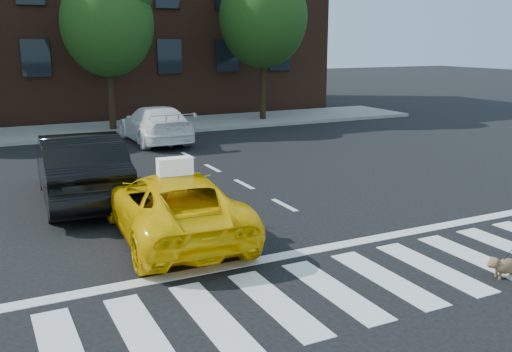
{
  "coord_description": "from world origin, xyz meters",
  "views": [
    {
      "loc": [
        -4.68,
        -6.71,
        3.73
      ],
      "look_at": [
        0.26,
        3.19,
        1.1
      ],
      "focal_mm": 40.0,
      "sensor_mm": 36.0,
      "label": 1
    }
  ],
  "objects_px": {
    "black_sedan": "(80,167)",
    "tree_mid": "(107,12)",
    "tree_right": "(264,6)",
    "white_suv": "(155,124)",
    "dog": "(504,266)",
    "taxi": "(173,205)"
  },
  "relations": [
    {
      "from": "black_sedan",
      "to": "tree_mid",
      "type": "bearing_deg",
      "value": -103.77
    },
    {
      "from": "tree_right",
      "to": "white_suv",
      "type": "bearing_deg",
      "value": -153.5
    },
    {
      "from": "tree_right",
      "to": "dog",
      "type": "height_order",
      "value": "tree_right"
    },
    {
      "from": "tree_right",
      "to": "black_sedan",
      "type": "height_order",
      "value": "tree_right"
    },
    {
      "from": "white_suv",
      "to": "dog",
      "type": "xyz_separation_m",
      "value": [
        1.33,
        -14.74,
        -0.48
      ]
    },
    {
      "from": "black_sedan",
      "to": "white_suv",
      "type": "distance_m",
      "value": 8.06
    },
    {
      "from": "black_sedan",
      "to": "white_suv",
      "type": "height_order",
      "value": "black_sedan"
    },
    {
      "from": "dog",
      "to": "tree_right",
      "type": "bearing_deg",
      "value": 92.69
    },
    {
      "from": "taxi",
      "to": "black_sedan",
      "type": "bearing_deg",
      "value": -67.74
    },
    {
      "from": "tree_mid",
      "to": "taxi",
      "type": "height_order",
      "value": "tree_mid"
    },
    {
      "from": "white_suv",
      "to": "dog",
      "type": "height_order",
      "value": "white_suv"
    },
    {
      "from": "tree_mid",
      "to": "black_sedan",
      "type": "relative_size",
      "value": 1.42
    },
    {
      "from": "tree_mid",
      "to": "taxi",
      "type": "distance_m",
      "value": 14.3
    },
    {
      "from": "tree_mid",
      "to": "white_suv",
      "type": "distance_m",
      "value": 5.24
    },
    {
      "from": "tree_right",
      "to": "dog",
      "type": "xyz_separation_m",
      "value": [
        -4.81,
        -17.8,
        -5.06
      ]
    },
    {
      "from": "white_suv",
      "to": "tree_mid",
      "type": "bearing_deg",
      "value": -73.37
    },
    {
      "from": "black_sedan",
      "to": "dog",
      "type": "bearing_deg",
      "value": 127.55
    },
    {
      "from": "tree_right",
      "to": "taxi",
      "type": "relative_size",
      "value": 1.66
    },
    {
      "from": "tree_right",
      "to": "white_suv",
      "type": "height_order",
      "value": "tree_right"
    },
    {
      "from": "taxi",
      "to": "white_suv",
      "type": "height_order",
      "value": "white_suv"
    },
    {
      "from": "tree_mid",
      "to": "black_sedan",
      "type": "bearing_deg",
      "value": -106.97
    },
    {
      "from": "taxi",
      "to": "black_sedan",
      "type": "height_order",
      "value": "black_sedan"
    }
  ]
}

